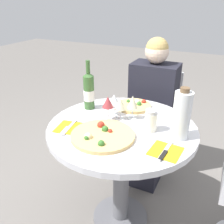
{
  "coord_description": "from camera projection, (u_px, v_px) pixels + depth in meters",
  "views": [
    {
      "loc": [
        0.51,
        -1.2,
        1.46
      ],
      "look_at": [
        -0.04,
        -0.04,
        0.85
      ],
      "focal_mm": 40.0,
      "sensor_mm": 36.0,
      "label": 1
    }
  ],
  "objects": [
    {
      "name": "place_setting_left",
      "position": [
        69.0,
        128.0,
        1.45
      ],
      "size": [
        0.17,
        0.19,
        0.01
      ],
      "color": "gold",
      "rests_on": "dining_table"
    },
    {
      "name": "wine_bottle",
      "position": [
        89.0,
        91.0,
        1.66
      ],
      "size": [
        0.07,
        0.07,
        0.33
      ],
      "color": "#38602D",
      "rests_on": "dining_table"
    },
    {
      "name": "place_setting_right",
      "position": [
        165.0,
        151.0,
        1.23
      ],
      "size": [
        0.16,
        0.19,
        0.01
      ],
      "color": "gold",
      "rests_on": "dining_table"
    },
    {
      "name": "chair_behind_diner",
      "position": [
        153.0,
        122.0,
        2.23
      ],
      "size": [
        0.38,
        0.38,
        0.87
      ],
      "rotation": [
        0.0,
        0.0,
        3.14
      ],
      "color": "silver",
      "rests_on": "ground_plane"
    },
    {
      "name": "dining_table",
      "position": [
        122.0,
        148.0,
        1.55
      ],
      "size": [
        0.89,
        0.89,
        0.75
      ],
      "color": "slate",
      "rests_on": "ground_plane"
    },
    {
      "name": "ground_plane",
      "position": [
        120.0,
        217.0,
        1.8
      ],
      "size": [
        12.0,
        12.0,
        0.0
      ],
      "primitive_type": "plane",
      "color": "slate",
      "rests_on": "ground"
    },
    {
      "name": "wine_glass_back_right",
      "position": [
        133.0,
        102.0,
        1.52
      ],
      "size": [
        0.07,
        0.07,
        0.15
      ],
      "color": "silver",
      "rests_on": "dining_table"
    },
    {
      "name": "pizza_large",
      "position": [
        102.0,
        135.0,
        1.36
      ],
      "size": [
        0.35,
        0.35,
        0.05
      ],
      "color": "#DBB26B",
      "rests_on": "dining_table"
    },
    {
      "name": "wine_glass_front_left",
      "position": [
        108.0,
        103.0,
        1.5
      ],
      "size": [
        0.07,
        0.07,
        0.16
      ],
      "color": "silver",
      "rests_on": "dining_table"
    },
    {
      "name": "tall_carafe",
      "position": [
        182.0,
        115.0,
        1.31
      ],
      "size": [
        0.1,
        0.1,
        0.29
      ],
      "color": "silver",
      "rests_on": "dining_table"
    },
    {
      "name": "seated_diner",
      "position": [
        149.0,
        119.0,
        2.07
      ],
      "size": [
        0.37,
        0.47,
        1.17
      ],
      "rotation": [
        0.0,
        0.0,
        3.14
      ],
      "color": "black",
      "rests_on": "ground_plane"
    },
    {
      "name": "wine_glass_center",
      "position": [
        120.0,
        104.0,
        1.52
      ],
      "size": [
        0.07,
        0.07,
        0.14
      ],
      "color": "silver",
      "rests_on": "dining_table"
    },
    {
      "name": "pizza_small_far",
      "position": [
        134.0,
        105.0,
        1.72
      ],
      "size": [
        0.24,
        0.24,
        0.05
      ],
      "color": "#DBB26B",
      "rests_on": "dining_table"
    },
    {
      "name": "sugar_shaker",
      "position": [
        151.0,
        120.0,
        1.4
      ],
      "size": [
        0.07,
        0.07,
        0.13
      ],
      "color": "silver",
      "rests_on": "dining_table"
    },
    {
      "name": "wine_glass_back_left",
      "position": [
        114.0,
        100.0,
        1.58
      ],
      "size": [
        0.08,
        0.08,
        0.14
      ],
      "color": "silver",
      "rests_on": "dining_table"
    }
  ]
}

